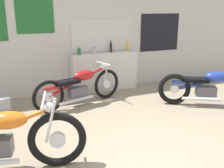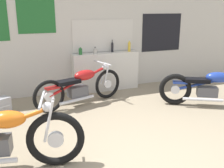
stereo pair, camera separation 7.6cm
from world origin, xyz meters
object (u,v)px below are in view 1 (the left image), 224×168
(bottle_right_center, at_px, (128,46))
(motorcycle_red, at_px, (80,86))
(motorcycle_blue, at_px, (210,87))
(bottle_left_center, at_px, (94,51))
(bottle_leftmost, at_px, (79,51))
(bottle_center, at_px, (111,47))
(motorcycle_orange, at_px, (1,140))

(bottle_right_center, bearing_deg, motorcycle_red, -152.85)
(motorcycle_red, relative_size, motorcycle_blue, 1.08)
(bottle_left_center, bearing_deg, motorcycle_blue, -44.42)
(bottle_left_center, xyz_separation_m, motorcycle_blue, (1.91, -1.87, -0.61))
(bottle_leftmost, bearing_deg, motorcycle_red, -106.59)
(bottle_center, distance_m, bottle_right_center, 0.43)
(bottle_left_center, height_order, motorcycle_blue, bottle_left_center)
(bottle_center, height_order, motorcycle_red, bottle_center)
(bottle_leftmost, xyz_separation_m, bottle_center, (0.83, 0.06, 0.05))
(bottle_leftmost, height_order, motorcycle_red, bottle_leftmost)
(bottle_right_center, bearing_deg, motorcycle_blue, -61.37)
(bottle_right_center, height_order, motorcycle_red, bottle_right_center)
(bottle_leftmost, height_order, bottle_center, bottle_center)
(bottle_left_center, height_order, bottle_center, bottle_center)
(bottle_left_center, relative_size, motorcycle_red, 0.08)
(bottle_left_center, relative_size, bottle_right_center, 0.53)
(motorcycle_blue, bearing_deg, bottle_leftmost, 140.16)
(bottle_leftmost, height_order, motorcycle_blue, bottle_leftmost)
(bottle_right_center, bearing_deg, bottle_left_center, 179.25)
(bottle_right_center, xyz_separation_m, motorcycle_orange, (-3.04, -2.68, -0.64))
(bottle_center, height_order, motorcycle_blue, bottle_center)
(bottle_leftmost, relative_size, motorcycle_red, 0.09)
(motorcycle_orange, bearing_deg, bottle_left_center, 51.41)
(bottle_center, height_order, bottle_right_center, bottle_right_center)
(bottle_center, xyz_separation_m, bottle_right_center, (0.42, -0.09, 0.00))
(bottle_left_center, height_order, motorcycle_orange, bottle_left_center)
(bottle_leftmost, bearing_deg, motorcycle_blue, -39.84)
(bottle_leftmost, height_order, bottle_left_center, bottle_leftmost)
(bottle_center, xyz_separation_m, motorcycle_blue, (1.43, -1.94, -0.67))
(bottle_center, bearing_deg, bottle_left_center, -170.80)
(bottle_right_center, relative_size, motorcycle_orange, 0.15)
(bottle_right_center, bearing_deg, bottle_leftmost, 178.51)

